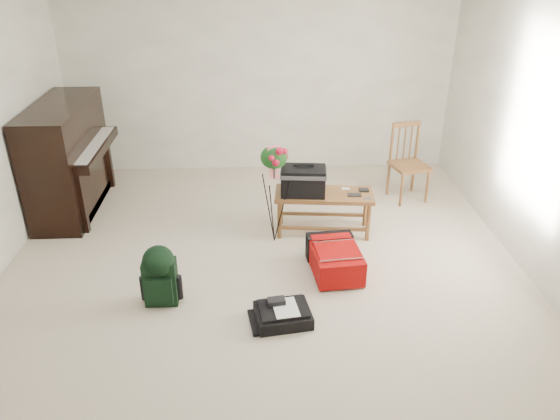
{
  "coord_description": "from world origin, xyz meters",
  "views": [
    {
      "loc": [
        -0.04,
        -4.28,
        2.92
      ],
      "look_at": [
        0.17,
        0.35,
        0.55
      ],
      "focal_mm": 35.0,
      "sensor_mm": 36.0,
      "label": 1
    }
  ],
  "objects_px": {
    "piano": "(69,160)",
    "black_duffel": "(283,314)",
    "red_suitcase": "(334,256)",
    "dining_chair": "(409,163)",
    "bench": "(310,185)",
    "flower_stand": "(274,195)",
    "green_backpack": "(160,273)"
  },
  "relations": [
    {
      "from": "red_suitcase",
      "to": "black_duffel",
      "type": "bearing_deg",
      "value": -130.79
    },
    {
      "from": "dining_chair",
      "to": "flower_stand",
      "type": "height_order",
      "value": "flower_stand"
    },
    {
      "from": "black_duffel",
      "to": "green_backpack",
      "type": "distance_m",
      "value": 1.11
    },
    {
      "from": "piano",
      "to": "flower_stand",
      "type": "height_order",
      "value": "piano"
    },
    {
      "from": "dining_chair",
      "to": "black_duffel",
      "type": "bearing_deg",
      "value": -139.16
    },
    {
      "from": "flower_stand",
      "to": "dining_chair",
      "type": "bearing_deg",
      "value": 18.45
    },
    {
      "from": "green_backpack",
      "to": "piano",
      "type": "bearing_deg",
      "value": 124.08
    },
    {
      "from": "piano",
      "to": "flower_stand",
      "type": "bearing_deg",
      "value": -20.95
    },
    {
      "from": "black_duffel",
      "to": "flower_stand",
      "type": "height_order",
      "value": "flower_stand"
    },
    {
      "from": "bench",
      "to": "black_duffel",
      "type": "bearing_deg",
      "value": -97.95
    },
    {
      "from": "dining_chair",
      "to": "green_backpack",
      "type": "relative_size",
      "value": 1.64
    },
    {
      "from": "bench",
      "to": "red_suitcase",
      "type": "height_order",
      "value": "bench"
    },
    {
      "from": "bench",
      "to": "flower_stand",
      "type": "distance_m",
      "value": 0.41
    },
    {
      "from": "piano",
      "to": "dining_chair",
      "type": "relative_size",
      "value": 1.63
    },
    {
      "from": "red_suitcase",
      "to": "green_backpack",
      "type": "xyz_separation_m",
      "value": [
        -1.58,
        -0.46,
        0.16
      ]
    },
    {
      "from": "red_suitcase",
      "to": "bench",
      "type": "bearing_deg",
      "value": 97.5
    },
    {
      "from": "piano",
      "to": "bench",
      "type": "bearing_deg",
      "value": -15.14
    },
    {
      "from": "black_duffel",
      "to": "red_suitcase",
      "type": "bearing_deg",
      "value": 46.2
    },
    {
      "from": "red_suitcase",
      "to": "dining_chair",
      "type": "bearing_deg",
      "value": 49.27
    },
    {
      "from": "black_duffel",
      "to": "flower_stand",
      "type": "xyz_separation_m",
      "value": [
        -0.02,
        1.34,
        0.47
      ]
    },
    {
      "from": "dining_chair",
      "to": "flower_stand",
      "type": "bearing_deg",
      "value": -163.25
    },
    {
      "from": "bench",
      "to": "green_backpack",
      "type": "xyz_separation_m",
      "value": [
        -1.4,
        -1.19,
        -0.25
      ]
    },
    {
      "from": "bench",
      "to": "flower_stand",
      "type": "xyz_separation_m",
      "value": [
        -0.38,
        -0.16,
        -0.03
      ]
    },
    {
      "from": "piano",
      "to": "black_duffel",
      "type": "bearing_deg",
      "value": -43.58
    },
    {
      "from": "piano",
      "to": "bench",
      "type": "distance_m",
      "value": 2.79
    },
    {
      "from": "piano",
      "to": "red_suitcase",
      "type": "relative_size",
      "value": 2.18
    },
    {
      "from": "flower_stand",
      "to": "bench",
      "type": "bearing_deg",
      "value": 9.77
    },
    {
      "from": "flower_stand",
      "to": "piano",
      "type": "bearing_deg",
      "value": 146.45
    },
    {
      "from": "piano",
      "to": "green_backpack",
      "type": "xyz_separation_m",
      "value": [
        1.29,
        -1.92,
        -0.29
      ]
    },
    {
      "from": "red_suitcase",
      "to": "piano",
      "type": "bearing_deg",
      "value": 147.1
    },
    {
      "from": "piano",
      "to": "dining_chair",
      "type": "height_order",
      "value": "piano"
    },
    {
      "from": "black_duffel",
      "to": "green_backpack",
      "type": "relative_size",
      "value": 0.89
    }
  ]
}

